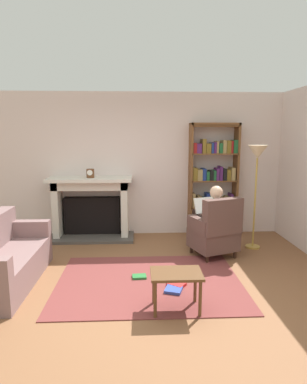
% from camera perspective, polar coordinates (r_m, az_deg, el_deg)
% --- Properties ---
extents(ground, '(14.00, 14.00, 0.00)m').
position_cam_1_polar(ground, '(4.23, -0.62, -17.07)').
color(ground, brown).
extents(back_wall, '(5.60, 0.10, 2.70)m').
position_cam_1_polar(back_wall, '(6.34, -1.48, 4.76)').
color(back_wall, silver).
rests_on(back_wall, ground).
extents(area_rug, '(2.40, 1.80, 0.01)m').
position_cam_1_polar(area_rug, '(4.50, -0.76, -15.27)').
color(area_rug, brown).
rests_on(area_rug, ground).
extents(fireplace, '(1.56, 0.64, 1.15)m').
position_cam_1_polar(fireplace, '(6.27, -10.69, -2.38)').
color(fireplace, '#4C4742').
rests_on(fireplace, ground).
extents(mantel_clock, '(0.14, 0.14, 0.16)m').
position_cam_1_polar(mantel_clock, '(6.07, -10.88, 3.19)').
color(mantel_clock, brown).
rests_on(mantel_clock, fireplace).
extents(bookshelf, '(0.90, 0.32, 2.13)m').
position_cam_1_polar(bookshelf, '(6.32, 10.30, 1.79)').
color(bookshelf, brown).
rests_on(bookshelf, ground).
extents(armchair_reading, '(0.82, 0.81, 0.97)m').
position_cam_1_polar(armchair_reading, '(5.30, 10.71, -6.64)').
color(armchair_reading, '#331E14').
rests_on(armchair_reading, ground).
extents(seated_reader, '(0.49, 0.59, 1.14)m').
position_cam_1_polar(seated_reader, '(5.34, 10.07, -4.30)').
color(seated_reader, silver).
rests_on(seated_reader, ground).
extents(sofa_floral, '(0.73, 1.70, 0.85)m').
position_cam_1_polar(sofa_floral, '(4.75, -24.67, -10.68)').
color(sofa_floral, '#826462').
rests_on(sofa_floral, ground).
extents(side_table, '(0.56, 0.39, 0.44)m').
position_cam_1_polar(side_table, '(3.72, 3.96, -14.68)').
color(side_table, brown).
rests_on(side_table, ground).
extents(scattered_books, '(0.71, 0.61, 0.04)m').
position_cam_1_polar(scattered_books, '(4.37, 2.48, -15.72)').
color(scattered_books, red).
rests_on(scattered_books, area_rug).
extents(floor_lamp, '(0.32, 0.32, 1.75)m').
position_cam_1_polar(floor_lamp, '(5.71, 17.48, 5.07)').
color(floor_lamp, '#B7933F').
rests_on(floor_lamp, ground).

